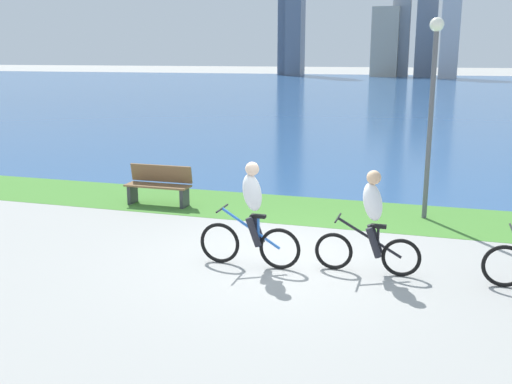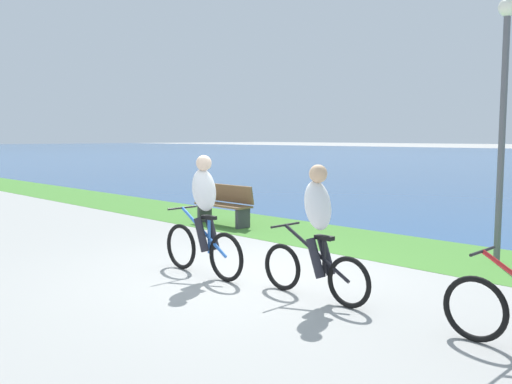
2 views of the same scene
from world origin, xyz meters
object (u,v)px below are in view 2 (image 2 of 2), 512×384
object	(u,v)px
cyclist_lead	(204,217)
bench_near_path	(225,205)
cyclist_trailing	(317,232)
lamppost_tall	(504,93)

from	to	relation	value
cyclist_lead	bench_near_path	bearing A→B (deg)	134.91
cyclist_trailing	bench_near_path	distance (m)	5.91
lamppost_tall	bench_near_path	bearing A→B (deg)	-174.30
cyclist_lead	bench_near_path	size ratio (longest dim) A/B	1.15
cyclist_trailing	cyclist_lead	bearing A→B (deg)	-172.69
cyclist_lead	lamppost_tall	xyz separation A→B (m)	(2.61, 3.81, 1.80)
cyclist_trailing	lamppost_tall	size ratio (longest dim) A/B	0.41
cyclist_lead	bench_near_path	distance (m)	4.58
bench_near_path	lamppost_tall	xyz separation A→B (m)	(5.83, 0.58, 2.19)
cyclist_trailing	bench_near_path	world-z (taller)	cyclist_trailing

